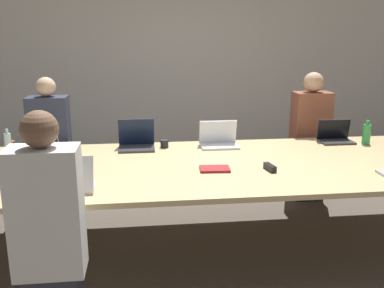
{
  "coord_description": "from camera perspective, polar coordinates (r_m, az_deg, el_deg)",
  "views": [
    {
      "loc": [
        -0.56,
        -3.4,
        1.82
      ],
      "look_at": [
        -0.14,
        0.1,
        0.91
      ],
      "focal_mm": 40.0,
      "sensor_mm": 36.0,
      "label": 1
    }
  ],
  "objects": [
    {
      "name": "stapler",
      "position": [
        3.47,
        10.34,
        -3.09
      ],
      "size": [
        0.07,
        0.16,
        0.05
      ],
      "rotation": [
        0.0,
        0.0,
        0.18
      ],
      "color": "black",
      "rests_on": "conference_table"
    },
    {
      "name": "laptop_near_left",
      "position": [
        3.07,
        -16.15,
        -4.85
      ],
      "size": [
        0.35,
        0.26,
        0.25
      ],
      "rotation": [
        0.0,
        0.0,
        3.14
      ],
      "color": "silver",
      "rests_on": "conference_table"
    },
    {
      "name": "laptop_far_right",
      "position": [
        4.54,
        18.52,
        1.08
      ],
      "size": [
        0.33,
        0.22,
        0.22
      ],
      "color": "#333338",
      "rests_on": "conference_table"
    },
    {
      "name": "bottle_far_right",
      "position": [
        4.56,
        22.25,
        1.26
      ],
      "size": [
        0.08,
        0.08,
        0.24
      ],
      "color": "green",
      "rests_on": "conference_table"
    },
    {
      "name": "notebook",
      "position": [
        3.43,
        3.05,
        -3.34
      ],
      "size": [
        0.25,
        0.18,
        0.02
      ],
      "rotation": [
        0.0,
        0.0,
        -0.06
      ],
      "color": "maroon",
      "rests_on": "conference_table"
    },
    {
      "name": "person_far_right",
      "position": [
        4.91,
        15.41,
        0.66
      ],
      "size": [
        0.4,
        0.24,
        1.43
      ],
      "color": "#2D2D38",
      "rests_on": "ground_plane"
    },
    {
      "name": "bottle_far_left",
      "position": [
        4.22,
        -23.33,
        0.13
      ],
      "size": [
        0.06,
        0.06,
        0.23
      ],
      "color": "#ADD1E0",
      "rests_on": "conference_table"
    },
    {
      "name": "ground_plane",
      "position": [
        3.89,
        2.3,
        -13.45
      ],
      "size": [
        24.0,
        24.0,
        0.0
      ],
      "primitive_type": "plane",
      "color": "brown"
    },
    {
      "name": "conference_table",
      "position": [
        3.61,
        2.42,
        -3.28
      ],
      "size": [
        4.77,
        1.57,
        0.76
      ],
      "color": "#D6B77F",
      "rests_on": "ground_plane"
    },
    {
      "name": "cup_far_left",
      "position": [
        4.36,
        -23.08,
        -0.19
      ],
      "size": [
        0.09,
        0.09,
        0.09
      ],
      "color": "brown",
      "rests_on": "conference_table"
    },
    {
      "name": "person_far_left",
      "position": [
        4.64,
        -18.29,
        -0.51
      ],
      "size": [
        0.4,
        0.24,
        1.41
      ],
      "color": "#2D2D38",
      "rests_on": "ground_plane"
    },
    {
      "name": "laptop_far_midleft",
      "position": [
        4.1,
        -7.41,
        0.53
      ],
      "size": [
        0.34,
        0.27,
        0.28
      ],
      "color": "#333338",
      "rests_on": "conference_table"
    },
    {
      "name": "person_near_left",
      "position": [
        2.67,
        -18.55,
        -11.37
      ],
      "size": [
        0.4,
        0.24,
        1.42
      ],
      "rotation": [
        0.0,
        0.0,
        3.14
      ],
      "color": "#2D2D38",
      "rests_on": "ground_plane"
    },
    {
      "name": "laptop_far_center",
      "position": [
        4.15,
        3.58,
        0.68
      ],
      "size": [
        0.37,
        0.24,
        0.25
      ],
      "color": "silver",
      "rests_on": "conference_table"
    },
    {
      "name": "cup_far_midleft",
      "position": [
        4.11,
        -3.7,
        0.04
      ],
      "size": [
        0.08,
        0.08,
        0.08
      ],
      "color": "#232328",
      "rests_on": "conference_table"
    },
    {
      "name": "curtain_wall",
      "position": [
        6.01,
        -1.47,
        10.42
      ],
      "size": [
        12.0,
        0.06,
        2.8
      ],
      "color": "beige",
      "rests_on": "ground_plane"
    },
    {
      "name": "laptop_far_left",
      "position": [
        4.28,
        -19.69,
        0.23
      ],
      "size": [
        0.33,
        0.23,
        0.23
      ],
      "color": "silver",
      "rests_on": "conference_table"
    }
  ]
}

